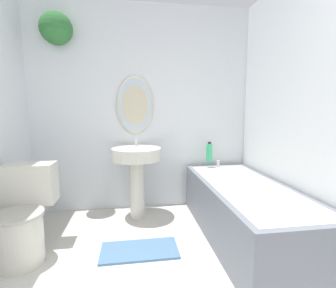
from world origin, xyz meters
name	(u,v)px	position (x,y,z in m)	size (l,w,h in m)	color
wall_back	(136,103)	(-0.08, 2.62, 1.28)	(2.67, 0.33, 2.40)	silver
wall_right	(329,109)	(1.31, 1.30, 1.20)	(0.06, 2.72, 2.40)	silver
toilet	(24,216)	(-1.01, 1.70, 0.34)	(0.41, 0.58, 0.74)	beige
pedestal_sink	(137,165)	(-0.09, 2.30, 0.60)	(0.53, 0.53, 0.89)	beige
bathtub	(245,210)	(0.89, 1.71, 0.27)	(0.73, 1.69, 0.59)	slate
shampoo_bottle	(209,152)	(0.77, 2.44, 0.70)	(0.07, 0.07, 0.23)	#38B275
bath_mat	(140,250)	(-0.09, 1.63, 0.01)	(0.65, 0.32, 0.02)	#4C7093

